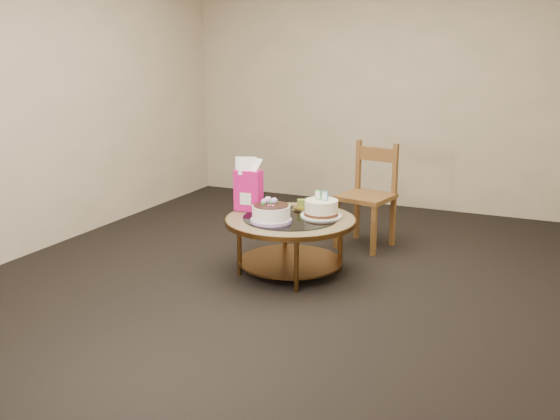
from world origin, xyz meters
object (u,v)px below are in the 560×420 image
at_px(cream_cake, 321,209).
at_px(gift_bag, 248,185).
at_px(coffee_table, 290,227).
at_px(decorated_cake, 271,214).
at_px(dining_chair, 368,195).

distance_m(cream_cake, gift_bag, 0.62).
height_order(coffee_table, decorated_cake, decorated_cake).
distance_m(gift_bag, dining_chair, 1.16).
bearing_deg(dining_chair, decorated_cake, -99.61).
bearing_deg(coffee_table, decorated_cake, -114.66).
xyz_separation_m(cream_cake, gift_bag, (-0.60, -0.06, 0.15)).
xyz_separation_m(decorated_cake, dining_chair, (0.42, 1.11, -0.05)).
relative_size(cream_cake, gift_bag, 0.76).
height_order(decorated_cake, dining_chair, dining_chair).
bearing_deg(cream_cake, dining_chair, 90.05).
bearing_deg(coffee_table, gift_bag, 171.10).
relative_size(cream_cake, dining_chair, 0.35).
height_order(decorated_cake, cream_cake, cream_cake).
bearing_deg(coffee_table, cream_cake, 30.08).
distance_m(decorated_cake, cream_cake, 0.42).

